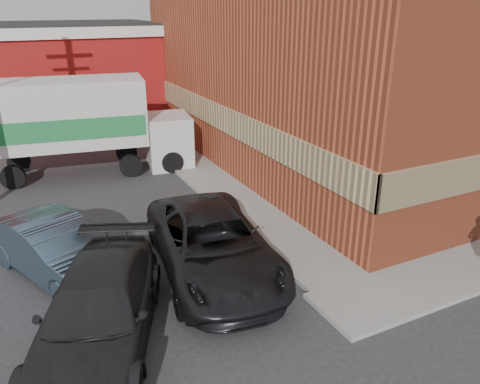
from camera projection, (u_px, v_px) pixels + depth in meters
name	position (u px, v px, depth m)	size (l,w,h in m)	color
ground	(320.00, 292.00, 11.30)	(90.00, 90.00, 0.00)	#28282B
brick_building	(366.00, 48.00, 20.54)	(14.25, 18.25, 9.36)	#AA482B
sidewalk_west	(202.00, 174.00, 19.00)	(1.80, 18.00, 0.12)	gray
warehouse	(4.00, 80.00, 24.38)	(16.30, 8.30, 5.60)	maroon
sedan	(56.00, 249.00, 11.76)	(1.59, 4.56, 1.50)	#324454
suv_a	(213.00, 244.00, 11.87)	(2.66, 5.76, 1.60)	black
suv_b	(99.00, 312.00, 9.33)	(2.14, 5.27, 1.53)	black
box_truck	(88.00, 120.00, 18.59)	(7.98, 3.44, 3.81)	silver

